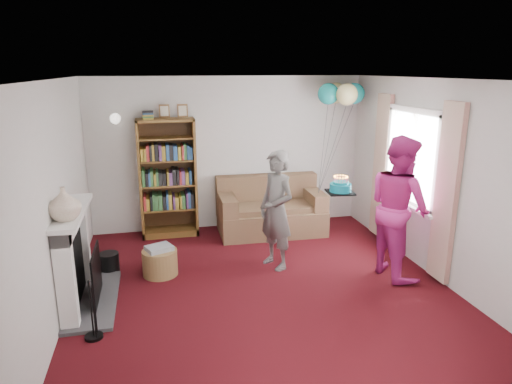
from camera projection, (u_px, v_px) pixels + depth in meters
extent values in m
plane|color=#37080B|center=(264.00, 291.00, 5.52)|extent=(5.00, 5.00, 0.00)
cube|color=silver|center=(229.00, 153.00, 7.56)|extent=(4.50, 0.02, 2.50)
cube|color=silver|center=(53.00, 205.00, 4.71)|extent=(0.02, 5.00, 2.50)
cube|color=silver|center=(441.00, 182.00, 5.68)|extent=(0.02, 5.00, 2.50)
cube|color=white|center=(265.00, 79.00, 4.87)|extent=(4.50, 5.00, 0.01)
cube|color=#3F3F42|center=(93.00, 300.00, 5.28)|extent=(0.55, 1.40, 0.04)
cube|color=white|center=(66.00, 282.00, 4.60)|extent=(0.18, 0.14, 1.06)
cube|color=white|center=(81.00, 243.00, 5.63)|extent=(0.18, 0.14, 1.06)
cube|color=white|center=(70.00, 221.00, 4.99)|extent=(0.18, 1.24, 0.16)
cube|color=white|center=(72.00, 212.00, 4.97)|extent=(0.28, 1.35, 0.05)
cube|color=black|center=(73.00, 265.00, 5.12)|extent=(0.10, 0.80, 0.86)
cube|color=black|center=(96.00, 275.00, 5.21)|extent=(0.02, 0.70, 0.60)
cylinder|color=black|center=(91.00, 309.00, 4.49)|extent=(0.18, 0.18, 0.64)
cylinder|color=black|center=(109.00, 262.00, 6.03)|extent=(0.26, 0.26, 0.26)
cube|color=white|center=(417.00, 111.00, 6.01)|extent=(0.08, 1.30, 0.08)
cube|color=white|center=(408.00, 201.00, 6.34)|extent=(0.08, 1.30, 0.08)
cube|color=white|center=(414.00, 157.00, 6.18)|extent=(0.01, 1.15, 1.20)
cube|color=white|center=(406.00, 203.00, 6.34)|extent=(0.14, 1.32, 0.04)
cube|color=beige|center=(446.00, 194.00, 5.48)|extent=(0.07, 0.38, 2.20)
cube|color=beige|center=(381.00, 167.00, 7.03)|extent=(0.07, 0.38, 2.20)
cylinder|color=gold|center=(115.00, 117.00, 6.96)|extent=(0.04, 0.12, 0.04)
sphere|color=white|center=(115.00, 119.00, 6.88)|extent=(0.16, 0.16, 0.16)
cube|color=#472B14|center=(167.00, 176.00, 7.38)|extent=(0.89, 0.04, 1.87)
cube|color=brown|center=(140.00, 180.00, 7.11)|extent=(0.04, 0.42, 1.87)
cube|color=brown|center=(195.00, 177.00, 7.29)|extent=(0.04, 0.42, 1.87)
cube|color=brown|center=(165.00, 120.00, 6.96)|extent=(0.89, 0.42, 0.04)
cube|color=brown|center=(171.00, 231.00, 7.43)|extent=(0.89, 0.42, 0.10)
cube|color=brown|center=(169.00, 208.00, 7.33)|extent=(0.81, 0.38, 0.03)
cube|color=brown|center=(168.00, 184.00, 7.22)|extent=(0.81, 0.38, 0.02)
cube|color=brown|center=(167.00, 160.00, 7.12)|extent=(0.81, 0.38, 0.02)
cube|color=brown|center=(166.00, 138.00, 7.03)|extent=(0.81, 0.38, 0.02)
cube|color=maroon|center=(148.00, 115.00, 6.87)|extent=(0.16, 0.22, 0.12)
cube|color=brown|center=(164.00, 111.00, 6.97)|extent=(0.16, 0.02, 0.20)
cube|color=brown|center=(183.00, 111.00, 7.03)|extent=(0.16, 0.02, 0.20)
cube|color=brown|center=(271.00, 220.00, 7.48)|extent=(1.69, 0.90, 0.40)
cube|color=brown|center=(266.00, 195.00, 7.70)|extent=(1.69, 0.24, 0.70)
cube|color=brown|center=(227.00, 212.00, 7.28)|extent=(0.24, 0.85, 0.55)
cube|color=brown|center=(313.00, 206.00, 7.59)|extent=(0.24, 0.85, 0.55)
cube|color=brown|center=(249.00, 210.00, 7.27)|extent=(0.72, 0.60, 0.12)
cube|color=brown|center=(295.00, 207.00, 7.43)|extent=(0.72, 0.60, 0.12)
cylinder|color=olive|center=(160.00, 262.00, 5.94)|extent=(0.45, 0.45, 0.34)
cube|color=beige|center=(159.00, 248.00, 5.88)|extent=(0.32, 0.25, 0.06)
imported|color=black|center=(276.00, 210.00, 6.03)|extent=(0.59, 0.69, 1.60)
imported|color=#BA2579|center=(399.00, 207.00, 5.79)|extent=(0.78, 0.96, 1.83)
cube|color=black|center=(340.00, 192.00, 5.87)|extent=(0.33, 0.33, 0.02)
cylinder|color=#0B7084|center=(340.00, 188.00, 5.85)|extent=(0.28, 0.28, 0.10)
cylinder|color=#0B7084|center=(341.00, 183.00, 5.83)|extent=(0.20, 0.20, 0.04)
cylinder|color=pink|center=(347.00, 180.00, 5.84)|extent=(0.01, 0.01, 0.09)
sphere|color=orange|center=(347.00, 176.00, 5.83)|extent=(0.02, 0.02, 0.02)
cylinder|color=pink|center=(345.00, 180.00, 5.87)|extent=(0.01, 0.01, 0.09)
sphere|color=orange|center=(345.00, 176.00, 5.86)|extent=(0.02, 0.02, 0.02)
cylinder|color=pink|center=(343.00, 179.00, 5.90)|extent=(0.01, 0.01, 0.09)
sphere|color=orange|center=(343.00, 175.00, 5.88)|extent=(0.02, 0.02, 0.02)
cylinder|color=pink|center=(340.00, 179.00, 5.91)|extent=(0.01, 0.01, 0.09)
sphere|color=orange|center=(340.00, 175.00, 5.89)|extent=(0.02, 0.02, 0.02)
cylinder|color=pink|center=(338.00, 179.00, 5.90)|extent=(0.01, 0.01, 0.09)
sphere|color=orange|center=(338.00, 175.00, 5.89)|extent=(0.02, 0.02, 0.02)
cylinder|color=pink|center=(336.00, 179.00, 5.88)|extent=(0.01, 0.01, 0.09)
sphere|color=orange|center=(336.00, 176.00, 5.87)|extent=(0.02, 0.02, 0.02)
cylinder|color=pink|center=(334.00, 180.00, 5.86)|extent=(0.01, 0.01, 0.09)
sphere|color=orange|center=(335.00, 176.00, 5.84)|extent=(0.02, 0.02, 0.02)
cylinder|color=pink|center=(334.00, 180.00, 5.82)|extent=(0.01, 0.01, 0.09)
sphere|color=orange|center=(334.00, 177.00, 5.81)|extent=(0.02, 0.02, 0.02)
cylinder|color=pink|center=(335.00, 181.00, 5.79)|extent=(0.01, 0.01, 0.09)
sphere|color=orange|center=(335.00, 177.00, 5.78)|extent=(0.02, 0.02, 0.02)
cylinder|color=pink|center=(337.00, 182.00, 5.77)|extent=(0.01, 0.01, 0.09)
sphere|color=orange|center=(337.00, 178.00, 5.75)|extent=(0.02, 0.02, 0.02)
cylinder|color=pink|center=(340.00, 182.00, 5.75)|extent=(0.01, 0.01, 0.09)
sphere|color=orange|center=(340.00, 178.00, 5.74)|extent=(0.02, 0.02, 0.02)
cylinder|color=pink|center=(343.00, 182.00, 5.75)|extent=(0.01, 0.01, 0.09)
sphere|color=orange|center=(343.00, 178.00, 5.73)|extent=(0.02, 0.02, 0.02)
cylinder|color=pink|center=(345.00, 182.00, 5.76)|extent=(0.01, 0.01, 0.09)
sphere|color=orange|center=(345.00, 178.00, 5.74)|extent=(0.02, 0.02, 0.02)
cylinder|color=pink|center=(347.00, 181.00, 5.78)|extent=(0.01, 0.01, 0.09)
sphere|color=orange|center=(347.00, 178.00, 5.77)|extent=(0.02, 0.02, 0.02)
cylinder|color=pink|center=(347.00, 181.00, 5.81)|extent=(0.01, 0.01, 0.09)
sphere|color=orange|center=(347.00, 177.00, 5.80)|extent=(0.02, 0.02, 0.02)
sphere|color=#3F3F3F|center=(318.00, 193.00, 7.32)|extent=(0.02, 0.02, 0.02)
sphere|color=teal|center=(354.00, 94.00, 7.34)|extent=(0.34, 0.34, 0.34)
sphere|color=#F0EB92|center=(336.00, 93.00, 7.50)|extent=(0.34, 0.34, 0.34)
sphere|color=teal|center=(328.00, 94.00, 7.25)|extent=(0.34, 0.34, 0.34)
sphere|color=#F0EB92|center=(347.00, 94.00, 7.09)|extent=(0.34, 0.34, 0.34)
imported|color=beige|center=(64.00, 204.00, 4.59)|extent=(0.36, 0.36, 0.34)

